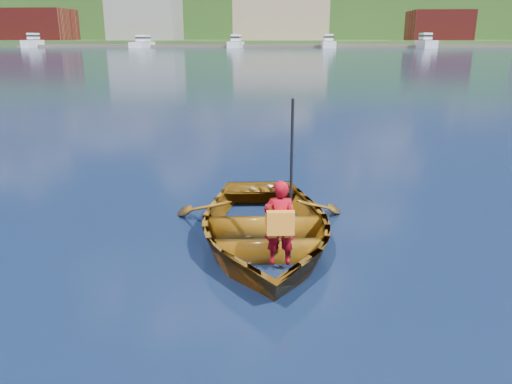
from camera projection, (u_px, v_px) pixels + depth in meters
ground at (329, 270)px, 6.44m from camera, size 600.00×600.00×0.00m
rowboat at (264, 226)px, 7.21m from camera, size 3.30×4.31×0.83m
child_paddler at (280, 222)px, 6.24m from camera, size 0.43×0.37×2.08m
shoreline at (296, 20)px, 228.72m from camera, size 400.00×140.00×22.00m
dock at (285, 46)px, 147.51m from camera, size 160.03×10.19×0.80m
waterfront_buildings at (273, 22)px, 161.83m from camera, size 202.00×16.00×14.00m
marina_yachts at (300, 43)px, 142.47m from camera, size 148.43×13.91×4.37m
hillside_trees at (226, 3)px, 233.47m from camera, size 297.80×88.09×25.29m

